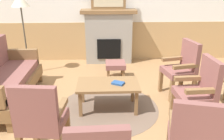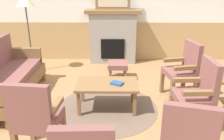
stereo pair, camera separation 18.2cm
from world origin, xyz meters
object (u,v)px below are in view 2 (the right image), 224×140
fireplace (113,36)px  armchair_near_fireplace (198,91)px  armchair_by_window_left (184,68)px  floor_lamp_by_couch (25,5)px  book_on_table (117,83)px  footstool (118,66)px  armchair_front_center (187,140)px  coffee_table (107,86)px  armchair_front_left (35,116)px  couch (6,78)px

fireplace → armchair_near_fireplace: fireplace is taller
armchair_by_window_left → floor_lamp_by_couch: (-3.00, 1.16, 0.91)m
book_on_table → footstool: book_on_table is taller
armchair_front_center → floor_lamp_by_couch: (-2.50, 3.09, 0.91)m
fireplace → armchair_front_center: bearing=-79.2°
coffee_table → armchair_front_center: size_ratio=0.98×
armchair_front_center → coffee_table: bearing=118.0°
armchair_by_window_left → armchair_front_left: 2.57m
armchair_by_window_left → armchair_near_fireplace: bearing=-93.3°
fireplace → armchair_by_window_left: bearing=-56.5°
couch → footstool: size_ratio=4.50×
armchair_front_center → floor_lamp_by_couch: bearing=128.9°
armchair_front_center → armchair_by_window_left: bearing=75.4°
coffee_table → book_on_table: (0.15, -0.03, 0.07)m
book_on_table → floor_lamp_by_couch: floor_lamp_by_couch is taller
armchair_front_left → armchair_front_center: size_ratio=1.00×
coffee_table → footstool: bearing=81.3°
fireplace → armchair_by_window_left: size_ratio=1.33×
fireplace → armchair_front_center: (0.72, -3.78, -0.11)m
footstool → fireplace: bearing=95.7°
footstool → coffee_table: bearing=-98.7°
armchair_front_left → armchair_front_center: bearing=-14.4°
footstool → armchair_front_center: (0.61, -2.69, 0.25)m
book_on_table → couch: bearing=170.8°
floor_lamp_by_couch → book_on_table: bearing=-41.2°
armchair_near_fireplace → armchair_by_window_left: 0.90m
armchair_near_fireplace → armchair_front_center: 1.13m
armchair_near_fireplace → floor_lamp_by_couch: floor_lamp_by_couch is taller
book_on_table → armchair_front_left: bearing=-130.6°
couch → armchair_front_left: 1.67m
armchair_by_window_left → footstool: bearing=145.8°
armchair_near_fireplace → floor_lamp_by_couch: 3.71m
fireplace → coffee_table: (-0.07, -2.28, -0.27)m
armchair_by_window_left → armchair_front_center: (-0.50, -1.93, 0.00)m
armchair_near_fireplace → footstool: bearing=122.7°
book_on_table → armchair_by_window_left: bearing=22.0°
couch → footstool: couch is taller
footstool → floor_lamp_by_couch: 2.25m
book_on_table → fireplace: bearing=92.0°
armchair_front_left → armchair_front_center: 1.61m
armchair_front_center → armchair_near_fireplace: bearing=66.4°
book_on_table → coffee_table: bearing=169.4°
book_on_table → armchair_front_center: 1.61m
armchair_by_window_left → armchair_front_left: size_ratio=1.00×
armchair_near_fireplace → armchair_front_center: (-0.45, -1.03, 0.00)m
coffee_table → armchair_near_fireplace: (1.25, -0.47, 0.15)m
footstool → armchair_front_center: armchair_front_center is taller
armchair_by_window_left → coffee_table: bearing=-161.6°
coffee_table → floor_lamp_by_couch: (-1.70, 1.60, 1.06)m
fireplace → book_on_table: fireplace is taller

